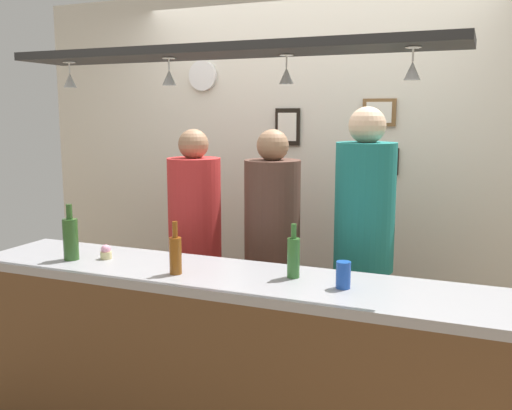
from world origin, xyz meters
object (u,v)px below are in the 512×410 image
at_px(person_left_red_shirt, 195,230).
at_px(cupcake, 106,252).
at_px(person_right_teal_shirt, 364,230).
at_px(bottle_champagne_green, 71,238).
at_px(picture_frame_crest, 288,127).
at_px(picture_frame_upper_small, 379,112).
at_px(bottle_beer_green_import, 293,256).
at_px(wall_clock, 203,76).
at_px(person_middle_brown_shirt, 272,237).
at_px(drink_can, 343,275).
at_px(bottle_beer_amber_tall, 175,254).
at_px(picture_frame_lower_pair, 376,161).

distance_m(person_left_red_shirt, cupcake, 0.75).
height_order(person_right_teal_shirt, bottle_champagne_green, person_right_teal_shirt).
relative_size(picture_frame_crest, picture_frame_upper_small, 1.18).
distance_m(bottle_beer_green_import, wall_clock, 2.01).
bearing_deg(person_left_red_shirt, cupcake, -101.18).
bearing_deg(cupcake, person_middle_brown_shirt, 47.16).
bearing_deg(bottle_champagne_green, drink_can, 2.38).
distance_m(person_right_teal_shirt, drink_can, 0.76).
xyz_separation_m(person_left_red_shirt, bottle_beer_amber_tall, (0.35, -0.84, 0.07)).
distance_m(person_middle_brown_shirt, wall_clock, 1.46).
distance_m(drink_can, cupcake, 1.30).
distance_m(drink_can, picture_frame_upper_small, 1.59).
distance_m(bottle_beer_amber_tall, picture_frame_lower_pair, 1.69).
bearing_deg(person_left_red_shirt, drink_can, -33.06).
bearing_deg(drink_can, wall_clock, 135.35).
height_order(person_middle_brown_shirt, bottle_champagne_green, person_middle_brown_shirt).
xyz_separation_m(bottle_beer_amber_tall, cupcake, (-0.49, 0.11, -0.06)).
height_order(picture_frame_crest, wall_clock, wall_clock).
relative_size(bottle_champagne_green, picture_frame_crest, 1.15).
bearing_deg(person_middle_brown_shirt, wall_clock, 140.75).
height_order(person_left_red_shirt, person_middle_brown_shirt, person_middle_brown_shirt).
bearing_deg(picture_frame_crest, person_middle_brown_shirt, -78.26).
bearing_deg(picture_frame_upper_small, bottle_champagne_green, -132.26).
distance_m(person_left_red_shirt, wall_clock, 1.25).
bearing_deg(person_left_red_shirt, person_middle_brown_shirt, -0.00).
distance_m(picture_frame_crest, wall_clock, 0.76).
distance_m(bottle_beer_amber_tall, drink_can, 0.81).
distance_m(person_middle_brown_shirt, picture_frame_crest, 0.94).
height_order(person_left_red_shirt, picture_frame_crest, picture_frame_crest).
bearing_deg(bottle_beer_green_import, picture_frame_upper_small, 84.06).
height_order(bottle_champagne_green, picture_frame_lower_pair, picture_frame_lower_pair).
relative_size(bottle_champagne_green, wall_clock, 1.36).
relative_size(picture_frame_crest, wall_clock, 1.18).
height_order(bottle_beer_amber_tall, picture_frame_upper_small, picture_frame_upper_small).
distance_m(bottle_beer_green_import, bottle_beer_amber_tall, 0.57).
distance_m(person_middle_brown_shirt, bottle_beer_green_import, 0.77).
distance_m(bottle_beer_green_import, picture_frame_lower_pair, 1.39).
distance_m(person_middle_brown_shirt, picture_frame_lower_pair, 0.93).
xyz_separation_m(person_left_red_shirt, person_right_teal_shirt, (1.09, -0.00, 0.09)).
distance_m(person_left_red_shirt, drink_can, 1.38).
relative_size(person_right_teal_shirt, drink_can, 14.49).
bearing_deg(drink_can, bottle_beer_green_import, 164.19).
relative_size(bottle_beer_amber_tall, wall_clock, 1.18).
bearing_deg(picture_frame_lower_pair, bottle_beer_amber_tall, -114.28).
height_order(bottle_beer_green_import, bottle_beer_amber_tall, same).
bearing_deg(person_left_red_shirt, bottle_champagne_green, -110.59).
distance_m(person_right_teal_shirt, picture_frame_upper_small, 0.94).
relative_size(person_right_teal_shirt, wall_clock, 8.03).
relative_size(bottle_champagne_green, picture_frame_upper_small, 1.36).
relative_size(person_middle_brown_shirt, person_right_teal_shirt, 0.93).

